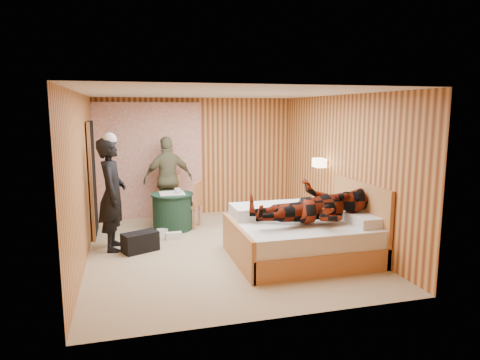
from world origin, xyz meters
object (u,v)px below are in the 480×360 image
object	(u,v)px
woman_standing	(112,194)
chair_far	(170,195)
wall_lamp	(319,163)
nightstand	(317,217)
chair_near	(192,201)
man_at_table	(168,179)
man_on_bed	(313,196)
bed	(303,236)
round_table	(173,211)
duffel_bag	(140,242)

from	to	relation	value
woman_standing	chair_far	bearing A→B (deg)	-29.19
wall_lamp	nightstand	world-z (taller)	wall_lamp
chair_near	man_at_table	size ratio (longest dim) A/B	0.52
man_on_bed	chair_near	bearing A→B (deg)	120.99
bed	round_table	distance (m)	2.74
wall_lamp	chair_far	size ratio (longest dim) A/B	0.28
nightstand	round_table	xyz separation A→B (m)	(-2.53, 0.94, 0.06)
duffel_bag	round_table	bearing A→B (deg)	37.31
duffel_bag	nightstand	bearing A→B (deg)	-19.68
round_table	chair_far	xyz separation A→B (m)	(0.02, 0.63, 0.19)
wall_lamp	chair_near	distance (m)	2.50
duffel_bag	man_at_table	size ratio (longest dim) A/B	0.32
chair_near	wall_lamp	bearing A→B (deg)	94.93
bed	man_at_table	bearing A→B (deg)	122.76
wall_lamp	man_at_table	bearing A→B (deg)	148.74
wall_lamp	duffel_bag	xyz separation A→B (m)	(-3.22, -0.27, -1.14)
woman_standing	man_on_bed	xyz separation A→B (m)	(2.85, -1.39, 0.09)
duffel_bag	man_at_table	bearing A→B (deg)	46.84
wall_lamp	bed	distance (m)	1.73
chair_near	man_on_bed	bearing A→B (deg)	59.02
bed	nightstand	distance (m)	1.38
bed	man_on_bed	bearing A→B (deg)	-82.72
chair_near	man_at_table	distance (m)	0.82
chair_far	chair_near	size ratio (longest dim) A/B	1.04
bed	woman_standing	xyz separation A→B (m)	(-2.82, 1.16, 0.58)
nightstand	man_on_bed	world-z (taller)	man_on_bed
duffel_bag	woman_standing	xyz separation A→B (m)	(-0.40, 0.24, 0.75)
man_at_table	chair_far	bearing A→B (deg)	106.61
man_at_table	man_on_bed	bearing A→B (deg)	109.25
nightstand	round_table	bearing A→B (deg)	159.53
nightstand	chair_far	world-z (taller)	chair_far
woman_standing	duffel_bag	bearing A→B (deg)	-115.70
duffel_bag	bed	bearing A→B (deg)	-44.58
nightstand	man_on_bed	xyz separation A→B (m)	(-0.73, -1.38, 0.71)
nightstand	chair_far	distance (m)	2.98
wall_lamp	chair_far	world-z (taller)	wall_lamp
wall_lamp	duffel_bag	distance (m)	3.43
duffel_bag	man_at_table	world-z (taller)	man_at_table
round_table	man_at_table	world-z (taller)	man_at_table
chair_far	man_on_bed	distance (m)	3.48
wall_lamp	nightstand	size ratio (longest dim) A/B	0.44
nightstand	chair_near	size ratio (longest dim) A/B	0.66
wall_lamp	man_on_bed	distance (m)	1.65
chair_far	chair_near	world-z (taller)	chair_far
woman_standing	man_on_bed	distance (m)	3.17
nightstand	round_table	distance (m)	2.70
round_table	woman_standing	distance (m)	1.51
chair_far	woman_standing	size ratio (longest dim) A/B	0.51
round_table	man_at_table	bearing A→B (deg)	90.00
man_on_bed	wall_lamp	bearing A→B (deg)	61.45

